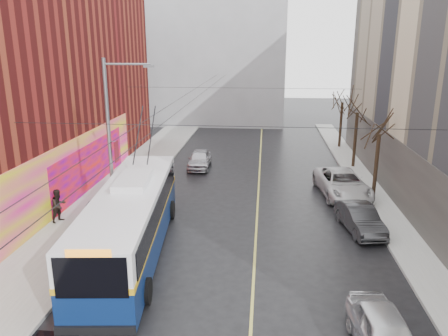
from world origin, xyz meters
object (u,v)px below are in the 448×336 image
object	(u,v)px
pedestrian_b	(59,206)
tree_mid	(358,103)
tree_near	(380,122)
parked_car_b	(360,218)
trolleybus	(131,220)
pedestrian_a	(89,229)
streetlight_pole	(112,139)
parked_car_c	(342,183)
parked_car_a	(385,336)
following_car	(200,159)
pedestrian_c	(93,216)
tree_far	(343,94)

from	to	relation	value
pedestrian_b	tree_mid	bearing A→B (deg)	-29.57
tree_near	pedestrian_b	xyz separation A→B (m)	(-18.40, -6.13, -3.89)
tree_near	parked_car_b	world-z (taller)	tree_near
tree_mid	trolleybus	distance (m)	21.27
pedestrian_a	tree_mid	bearing A→B (deg)	-47.94
streetlight_pole	parked_car_b	size ratio (longest dim) A/B	2.12
parked_car_c	pedestrian_b	distance (m)	17.53
trolleybus	parked_car_b	xyz separation A→B (m)	(11.35, 3.66, -1.01)
parked_car_a	following_car	bearing A→B (deg)	108.09
parked_car_a	parked_car_b	xyz separation A→B (m)	(1.20, 9.92, -0.04)
parked_car_c	following_car	distance (m)	11.83
pedestrian_c	tree_far	bearing A→B (deg)	-72.85
tree_mid	pedestrian_a	size ratio (longest dim) A/B	4.22
following_car	streetlight_pole	bearing A→B (deg)	-104.28
tree_mid	parked_car_c	size ratio (longest dim) A/B	1.11
tree_far	pedestrian_c	xyz separation A→B (m)	(-16.06, -21.17, -4.17)
parked_car_a	tree_far	bearing A→B (deg)	78.68
tree_near	trolleybus	world-z (taller)	tree_near
trolleybus	pedestrian_a	xyz separation A→B (m)	(-2.29, 0.49, -0.77)
pedestrian_a	pedestrian_c	xyz separation A→B (m)	(-0.42, 1.52, 0.03)
pedestrian_b	pedestrian_c	xyz separation A→B (m)	(2.34, -1.04, -0.11)
streetlight_pole	tree_far	distance (m)	25.09
tree_far	tree_mid	bearing A→B (deg)	-90.00
parked_car_b	parked_car_c	distance (m)	5.64
streetlight_pole	tree_mid	world-z (taller)	streetlight_pole
tree_near	pedestrian_b	size ratio (longest dim) A/B	3.43
tree_near	pedestrian_a	world-z (taller)	tree_near
following_car	pedestrian_b	xyz separation A→B (m)	(-6.05, -12.02, 0.37)
pedestrian_a	pedestrian_c	size ratio (longest dim) A/B	0.96
trolleybus	pedestrian_b	xyz separation A→B (m)	(-5.05, 3.05, -0.63)
streetlight_pole	pedestrian_c	distance (m)	4.15
streetlight_pole	pedestrian_a	world-z (taller)	streetlight_pole
parked_car_b	parked_car_c	xyz separation A→B (m)	(-0.02, 5.64, 0.14)
trolleybus	pedestrian_a	distance (m)	2.47
parked_car_c	pedestrian_c	bearing A→B (deg)	-159.70
trolleybus	parked_car_c	distance (m)	14.68
tree_mid	parked_car_b	size ratio (longest dim) A/B	1.57
streetlight_pole	pedestrian_a	xyz separation A→B (m)	(-0.50, -2.70, -3.90)
following_car	pedestrian_c	distance (m)	13.59
tree_near	pedestrian_c	bearing A→B (deg)	-155.93
streetlight_pole	pedestrian_c	bearing A→B (deg)	-128.08
parked_car_a	tree_near	bearing A→B (deg)	73.18
pedestrian_a	pedestrian_b	xyz separation A→B (m)	(-2.76, 2.56, 0.14)
parked_car_b	pedestrian_c	bearing A→B (deg)	176.76
parked_car_c	following_car	size ratio (longest dim) A/B	1.44
tree_far	parked_car_b	bearing A→B (deg)	-95.85
parked_car_c	pedestrian_b	xyz separation A→B (m)	(-16.38, -6.25, 0.24)
tree_far	trolleybus	xyz separation A→B (m)	(-13.35, -23.18, -3.43)
parked_car_c	parked_car_b	bearing A→B (deg)	-96.96
pedestrian_a	trolleybus	bearing A→B (deg)	-105.04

